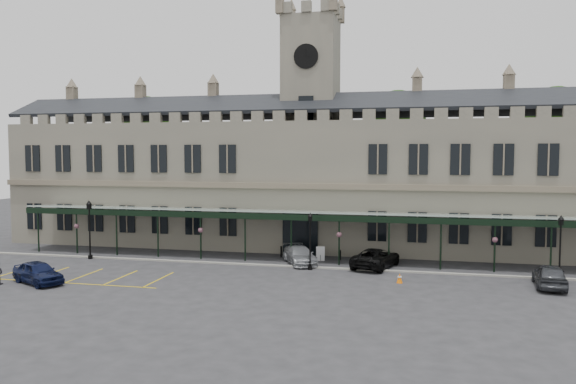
% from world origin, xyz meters
% --- Properties ---
extents(ground, '(140.00, 140.00, 0.00)m').
position_xyz_m(ground, '(0.00, 0.00, 0.00)').
color(ground, '#2A2A2C').
extents(station_building, '(60.00, 10.36, 17.30)m').
position_xyz_m(station_building, '(0.00, 15.91, 6.47)').
color(station_building, '#656154').
rests_on(station_building, ground).
extents(clock_tower, '(5.60, 5.60, 24.80)m').
position_xyz_m(clock_tower, '(0.00, 16.00, 13.11)').
color(clock_tower, '#656154').
rests_on(clock_tower, ground).
extents(canopy, '(50.00, 4.10, 4.30)m').
position_xyz_m(canopy, '(0.00, 7.46, 2.40)').
color(canopy, '#8C9E93').
rests_on(canopy, ground).
extents(kerb, '(60.00, 0.40, 0.12)m').
position_xyz_m(kerb, '(0.00, 5.50, 0.06)').
color(kerb, gray).
rests_on(kerb, ground).
extents(parking_markings, '(16.00, 6.00, 0.01)m').
position_xyz_m(parking_markings, '(-14.00, -1.50, 0.00)').
color(parking_markings, gold).
rests_on(parking_markings, ground).
extents(tree_behind_left, '(6.00, 6.00, 16.00)m').
position_xyz_m(tree_behind_left, '(-22.00, 25.00, 12.81)').
color(tree_behind_left, '#332314').
rests_on(tree_behind_left, ground).
extents(tree_behind_mid, '(6.00, 6.00, 16.00)m').
position_xyz_m(tree_behind_mid, '(8.00, 25.00, 12.81)').
color(tree_behind_mid, '#332314').
rests_on(tree_behind_mid, ground).
extents(tree_behind_right, '(6.00, 6.00, 16.00)m').
position_xyz_m(tree_behind_right, '(24.00, 25.00, 12.81)').
color(tree_behind_right, '#332314').
rests_on(tree_behind_right, ground).
extents(lamp_post_left, '(0.48, 0.48, 5.08)m').
position_xyz_m(lamp_post_left, '(-17.32, 5.06, 3.01)').
color(lamp_post_left, black).
rests_on(lamp_post_left, ground).
extents(lamp_post_mid, '(0.43, 0.43, 4.51)m').
position_xyz_m(lamp_post_mid, '(2.04, 4.83, 2.67)').
color(lamp_post_mid, black).
rests_on(lamp_post_mid, ground).
extents(lamp_post_right, '(0.45, 0.45, 4.75)m').
position_xyz_m(lamp_post_right, '(20.10, 4.94, 2.81)').
color(lamp_post_right, black).
rests_on(lamp_post_right, ground).
extents(traffic_cone, '(0.43, 0.43, 0.69)m').
position_xyz_m(traffic_cone, '(9.01, 1.84, 0.34)').
color(traffic_cone, orange).
rests_on(traffic_cone, ground).
extents(sign_board, '(0.71, 0.22, 1.23)m').
position_xyz_m(sign_board, '(2.23, 8.56, 0.60)').
color(sign_board, black).
rests_on(sign_board, ground).
extents(bollard_left, '(0.17, 0.17, 0.98)m').
position_xyz_m(bollard_left, '(-1.41, 9.52, 0.49)').
color(bollard_left, black).
rests_on(bollard_left, ground).
extents(bollard_right, '(0.15, 0.15, 0.85)m').
position_xyz_m(bollard_right, '(3.79, 9.46, 0.42)').
color(bollard_right, black).
rests_on(bollard_right, ground).
extents(car_left_a, '(4.95, 3.71, 1.57)m').
position_xyz_m(car_left_a, '(-15.69, -3.97, 0.78)').
color(car_left_a, black).
rests_on(car_left_a, ground).
extents(car_taxi, '(4.08, 5.36, 1.45)m').
position_xyz_m(car_taxi, '(0.77, 7.00, 0.72)').
color(car_taxi, '#9FA2A7').
rests_on(car_taxi, ground).
extents(car_van, '(4.07, 6.06, 1.54)m').
position_xyz_m(car_van, '(7.00, 6.87, 0.77)').
color(car_van, black).
rests_on(car_van, ground).
extents(car_right_a, '(2.32, 4.91, 1.62)m').
position_xyz_m(car_right_a, '(19.00, 2.76, 0.81)').
color(car_right_a, '#323539').
rests_on(car_right_a, ground).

